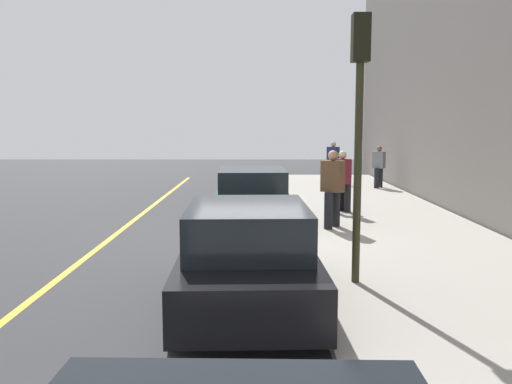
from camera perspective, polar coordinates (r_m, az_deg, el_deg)
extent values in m
plane|color=#333335|center=(12.90, -0.58, -4.55)|extent=(56.00, 56.00, 0.00)
cube|color=#A39E93|center=(13.26, 13.87, -4.11)|extent=(28.00, 4.60, 0.15)
cube|color=gold|center=(13.33, -14.51, -4.38)|extent=(28.00, 0.14, 0.01)
cube|color=white|center=(15.04, 2.20, -2.46)|extent=(7.94, 0.56, 0.22)
cylinder|color=black|center=(9.14, -6.33, -7.41)|extent=(0.65, 0.24, 0.64)
cylinder|color=black|center=(9.16, 4.29, -7.35)|extent=(0.65, 0.24, 0.64)
cylinder|color=black|center=(6.66, -8.16, -13.01)|extent=(0.65, 0.24, 0.64)
cylinder|color=black|center=(6.68, 6.69, -12.91)|extent=(0.65, 0.24, 0.64)
cube|color=black|center=(7.78, -0.90, -7.87)|extent=(4.27, 1.94, 0.64)
cube|color=black|center=(7.44, -0.88, -3.67)|extent=(2.24, 1.67, 0.60)
cylinder|color=black|center=(14.98, -3.74, -1.69)|extent=(0.65, 0.24, 0.64)
cylinder|color=black|center=(15.02, 2.68, -1.67)|extent=(0.65, 0.24, 0.64)
cylinder|color=black|center=(12.48, -4.16, -3.47)|extent=(0.65, 0.24, 0.64)
cylinder|color=black|center=(12.52, 3.56, -3.43)|extent=(0.65, 0.24, 0.64)
cube|color=#1E512D|center=(13.68, -0.42, -1.37)|extent=(4.16, 1.93, 0.64)
cube|color=black|center=(13.40, -0.40, 1.13)|extent=(2.18, 1.67, 0.60)
cylinder|color=black|center=(12.96, 7.55, -1.94)|extent=(0.20, 0.20, 0.86)
cylinder|color=black|center=(13.32, 8.32, -1.71)|extent=(0.20, 0.20, 0.86)
cube|color=brown|center=(13.04, 8.00, 1.65)|extent=(0.53, 0.59, 0.74)
sphere|color=tan|center=(13.00, 8.04, 3.79)|extent=(0.24, 0.24, 0.24)
cylinder|color=black|center=(21.92, 12.82, 1.48)|extent=(0.18, 0.18, 0.76)
cylinder|color=black|center=(21.60, 12.43, 1.41)|extent=(0.18, 0.18, 0.76)
cube|color=slate|center=(21.71, 12.68, 3.30)|extent=(0.48, 0.51, 0.65)
sphere|color=brown|center=(21.68, 12.71, 4.43)|extent=(0.21, 0.21, 0.21)
cylinder|color=black|center=(23.08, 7.67, 1.93)|extent=(0.19, 0.19, 0.82)
cylinder|color=black|center=(23.36, 8.31, 1.98)|extent=(0.19, 0.19, 0.82)
cube|color=#1E284C|center=(23.16, 8.03, 3.82)|extent=(0.55, 0.52, 0.69)
sphere|color=#D8AD8C|center=(23.14, 8.05, 4.96)|extent=(0.23, 0.23, 0.23)
cylinder|color=black|center=(15.33, 8.34, -0.67)|extent=(0.19, 0.19, 0.81)
cylinder|color=black|center=(15.54, 9.51, -0.59)|extent=(0.19, 0.19, 0.81)
cube|color=maroon|center=(15.35, 8.98, 2.14)|extent=(0.55, 0.46, 0.69)
sphere|color=beige|center=(15.32, 9.01, 3.84)|extent=(0.22, 0.22, 0.22)
cylinder|color=#2D2D19|center=(8.50, 10.54, 1.80)|extent=(0.12, 0.12, 3.37)
cube|color=black|center=(8.56, 10.86, 15.48)|extent=(0.26, 0.26, 0.70)
sphere|color=red|center=(8.74, 10.70, 16.71)|extent=(0.14, 0.14, 0.14)
sphere|color=orange|center=(8.70, 10.67, 15.28)|extent=(0.14, 0.14, 0.14)
sphere|color=green|center=(8.67, 10.63, 13.84)|extent=(0.14, 0.14, 0.14)
cube|color=black|center=(15.89, 8.82, -0.92)|extent=(0.34, 0.22, 0.52)
cylinder|color=#4C4C4C|center=(15.84, 8.85, 0.66)|extent=(0.03, 0.03, 0.36)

